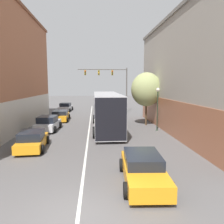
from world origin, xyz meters
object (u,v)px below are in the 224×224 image
object	(u,v)px
parked_car_left_far	(66,107)
parked_car_left_distant	(48,124)
parked_car_left_mid	(60,116)
street_tree_near	(146,89)
bus	(107,109)
hatchback_foreground	(143,169)
street_lamp	(158,103)
parked_car_left_near	(32,140)
traffic_signal_gantry	(111,79)

from	to	relation	value
parked_car_left_far	parked_car_left_distant	size ratio (longest dim) A/B	0.96
parked_car_left_mid	street_tree_near	size ratio (longest dim) A/B	0.80
parked_car_left_distant	bus	bearing A→B (deg)	-86.82
hatchback_foreground	street_lamp	distance (m)	12.13
bus	parked_car_left_near	size ratio (longest dim) A/B	2.85
bus	street_tree_near	world-z (taller)	street_tree_near
hatchback_foreground	parked_car_left_distant	size ratio (longest dim) A/B	1.12
hatchback_foreground	street_lamp	bearing A→B (deg)	-15.87
parked_car_left_distant	street_tree_near	bearing A→B (deg)	-75.99
parked_car_left_mid	parked_car_left_distant	size ratio (longest dim) A/B	1.15
parked_car_left_distant	street_lamp	world-z (taller)	street_lamp
street_tree_near	hatchback_foreground	bearing A→B (deg)	-103.76
hatchback_foreground	street_tree_near	world-z (taller)	street_tree_near
street_tree_near	parked_car_left_distant	bearing A→B (deg)	-168.87
parked_car_left_near	parked_car_left_mid	world-z (taller)	parked_car_left_near
hatchback_foreground	street_tree_near	xyz separation A→B (m)	(3.50, 14.31, 3.38)
hatchback_foreground	parked_car_left_distant	xyz separation A→B (m)	(-6.96, 12.25, 0.05)
hatchback_foreground	street_tree_near	bearing A→B (deg)	-10.47
traffic_signal_gantry	parked_car_left_mid	bearing A→B (deg)	-132.12
parked_car_left_near	hatchback_foreground	bearing A→B (deg)	-134.89
parked_car_left_mid	street_tree_near	distance (m)	11.41
traffic_signal_gantry	street_tree_near	size ratio (longest dim) A/B	1.36
parked_car_left_distant	street_lamp	xyz separation A→B (m)	(10.88, -0.97, 2.10)
street_tree_near	parked_car_left_near	bearing A→B (deg)	-140.38
bus	parked_car_left_mid	bearing A→B (deg)	42.80
bus	hatchback_foreground	size ratio (longest dim) A/B	2.54
hatchback_foreground	parked_car_left_far	size ratio (longest dim) A/B	1.16
parked_car_left_far	parked_car_left_near	bearing A→B (deg)	-174.46
parked_car_left_far	traffic_signal_gantry	distance (m)	9.36
parked_car_left_mid	street_tree_near	xyz separation A→B (m)	(10.15, -3.94, 3.40)
bus	parked_car_left_near	bearing A→B (deg)	138.44
parked_car_left_mid	traffic_signal_gantry	xyz separation A→B (m)	(7.10, 7.86, 4.76)
parked_car_left_mid	parked_car_left_distant	xyz separation A→B (m)	(-0.31, -6.00, 0.07)
parked_car_left_distant	street_tree_near	distance (m)	11.17
street_lamp	street_tree_near	size ratio (longest dim) A/B	0.72
parked_car_left_near	parked_car_left_mid	size ratio (longest dim) A/B	0.87
street_lamp	traffic_signal_gantry	bearing A→B (deg)	103.14
parked_car_left_mid	bus	bearing A→B (deg)	-138.83
parked_car_left_mid	street_tree_near	world-z (taller)	street_tree_near
parked_car_left_mid	street_lamp	world-z (taller)	street_lamp
bus	parked_car_left_distant	distance (m)	6.05
bus	parked_car_left_near	xyz separation A→B (m)	(-5.66, -6.44, -1.43)
bus	traffic_signal_gantry	distance (m)	14.30
bus	parked_car_left_distant	world-z (taller)	bus
bus	street_lamp	size ratio (longest dim) A/B	2.74
parked_car_left_distant	traffic_signal_gantry	world-z (taller)	traffic_signal_gantry
parked_car_left_distant	street_lamp	distance (m)	11.12
parked_car_left_near	street_lamp	size ratio (longest dim) A/B	0.96
hatchback_foreground	parked_car_left_near	size ratio (longest dim) A/B	1.12
parked_car_left_far	hatchback_foreground	bearing A→B (deg)	-161.49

